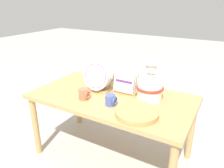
# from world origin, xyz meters

# --- Properties ---
(ground_plane) EXTENTS (14.00, 14.00, 0.00)m
(ground_plane) POSITION_xyz_m (0.00, 0.00, 0.00)
(ground_plane) COLOR #B2ADA3
(display_table) EXTENTS (1.38, 0.75, 0.63)m
(display_table) POSITION_xyz_m (0.00, 0.00, 0.55)
(display_table) COLOR tan
(display_table) RESTS_ON ground_plane
(ceramic_vase) EXTENTS (0.23, 0.23, 0.32)m
(ceramic_vase) POSITION_xyz_m (0.30, 0.10, 0.76)
(ceramic_vase) COLOR white
(ceramic_vase) RESTS_ON display_table
(dish_rack_round_plates) EXTENTS (0.26, 0.18, 0.28)m
(dish_rack_round_plates) POSITION_xyz_m (-0.17, 0.05, 0.75)
(dish_rack_round_plates) COLOR tan
(dish_rack_round_plates) RESTS_ON display_table
(dish_rack_square_plates) EXTENTS (0.21, 0.17, 0.21)m
(dish_rack_square_plates) POSITION_xyz_m (0.07, 0.14, 0.70)
(dish_rack_square_plates) COLOR tan
(dish_rack_square_plates) RESTS_ON display_table
(wicker_charger_stack) EXTENTS (0.31, 0.31, 0.04)m
(wicker_charger_stack) POSITION_xyz_m (0.32, -0.21, 0.64)
(wicker_charger_stack) COLOR tan
(wicker_charger_stack) RESTS_ON display_table
(mug_terracotta_glaze) EXTENTS (0.09, 0.08, 0.09)m
(mug_terracotta_glaze) POSITION_xyz_m (-0.17, -0.17, 0.67)
(mug_terracotta_glaze) COLOR #B76647
(mug_terracotta_glaze) RESTS_ON display_table
(mug_cobalt_glaze) EXTENTS (0.09, 0.08, 0.09)m
(mug_cobalt_glaze) POSITION_xyz_m (0.08, -0.16, 0.67)
(mug_cobalt_glaze) COLOR #42569E
(mug_cobalt_glaze) RESTS_ON display_table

